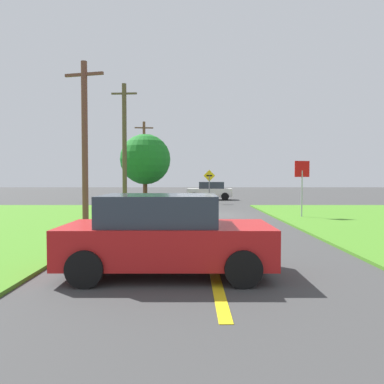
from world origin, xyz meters
TOP-DOWN VIEW (x-y plane):
  - ground_plane at (0.00, 0.00)m, footprint 120.00×120.00m
  - lane_stripe_center at (0.00, -8.00)m, footprint 0.20×14.00m
  - stop_sign at (4.89, -1.82)m, footprint 0.77×0.22m
  - car_approaching_junction at (1.18, 13.74)m, footprint 4.12×2.19m
  - car_behind_on_main_road at (-1.00, -12.38)m, footprint 4.16×2.10m
  - utility_pole_near at (-5.13, -3.66)m, footprint 1.78×0.53m
  - utility_pole_mid at (-5.23, 6.43)m, footprint 1.80×0.32m
  - utility_pole_far at (-5.14, 16.52)m, footprint 1.80×0.30m
  - direction_sign at (0.88, 8.72)m, footprint 0.90×0.10m
  - oak_tree_left at (-4.29, 10.61)m, footprint 4.12×4.12m

SIDE VIEW (x-z plane):
  - ground_plane at x=0.00m, z-range 0.00..0.00m
  - lane_stripe_center at x=0.00m, z-range 0.00..0.01m
  - car_approaching_junction at x=1.18m, z-range -0.01..1.61m
  - car_behind_on_main_road at x=-1.00m, z-range 0.00..1.62m
  - direction_sign at x=0.88m, z-range 0.32..2.92m
  - stop_sign at x=4.89m, z-range 0.58..3.38m
  - oak_tree_left at x=-4.29m, z-range 0.72..6.28m
  - utility_pole_near at x=-5.13m, z-range 0.15..7.15m
  - utility_pole_far at x=-5.14m, z-range 0.14..7.61m
  - utility_pole_mid at x=-5.23m, z-range 0.11..8.70m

